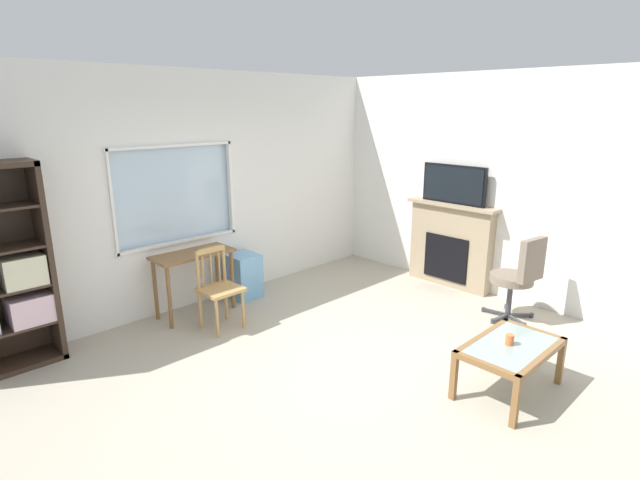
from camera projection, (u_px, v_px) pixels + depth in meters
ground at (352, 376)px, 4.50m from camera, size 6.59×6.16×0.02m
wall_back_with_window at (198, 190)px, 5.93m from camera, size 5.59×0.15×2.80m
wall_right at (510, 189)px, 6.05m from camera, size 0.12×5.36×2.80m
desk_under_window at (193, 264)px, 5.68m from camera, size 0.92×0.43×0.75m
wooden_chair at (219, 288)px, 5.36m from camera, size 0.43×0.41×0.90m
plastic_drawer_unit at (243, 276)px, 6.29m from camera, size 0.35×0.40×0.57m
fireplace at (450, 244)px, 6.63m from camera, size 0.26×1.27×1.14m
tv at (454, 184)px, 6.40m from camera, size 0.06×0.90×0.51m
office_chair at (519, 274)px, 5.51m from camera, size 0.57×0.59×1.00m
coffee_table at (511, 352)px, 4.16m from camera, size 0.93×0.58×0.44m
sippy_cup at (510, 339)px, 4.13m from camera, size 0.07×0.07×0.09m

